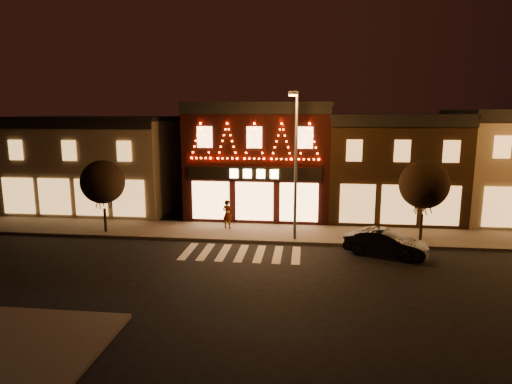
# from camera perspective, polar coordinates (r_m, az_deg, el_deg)

# --- Properties ---
(ground) EXTENTS (120.00, 120.00, 0.00)m
(ground) POSITION_cam_1_polar(r_m,az_deg,el_deg) (20.49, -3.62, -11.52)
(ground) COLOR black
(ground) RESTS_ON ground
(sidewalk_far) EXTENTS (44.00, 4.00, 0.15)m
(sidewalk_far) POSITION_cam_1_polar(r_m,az_deg,el_deg) (27.79, 3.41, -5.41)
(sidewalk_far) COLOR #47423D
(sidewalk_far) RESTS_ON ground
(building_left) EXTENTS (12.20, 8.28, 7.30)m
(building_left) POSITION_cam_1_polar(r_m,az_deg,el_deg) (36.81, -19.99, 3.59)
(building_left) COLOR #685F4A
(building_left) RESTS_ON ground
(building_pulp) EXTENTS (10.20, 8.34, 8.30)m
(building_pulp) POSITION_cam_1_polar(r_m,az_deg,el_deg) (33.04, 0.61, 4.38)
(building_pulp) COLOR black
(building_pulp) RESTS_ON ground
(building_right_a) EXTENTS (9.20, 8.28, 7.50)m
(building_right_a) POSITION_cam_1_polar(r_m,az_deg,el_deg) (33.46, 17.04, 3.31)
(building_right_a) COLOR #382513
(building_right_a) RESTS_ON ground
(streetlamp_mid) EXTENTS (0.57, 1.98, 8.64)m
(streetlamp_mid) POSITION_cam_1_polar(r_m,az_deg,el_deg) (25.16, 5.18, 4.85)
(streetlamp_mid) COLOR #59595E
(streetlamp_mid) RESTS_ON sidewalk_far
(tree_left) EXTENTS (2.73, 2.73, 4.56)m
(tree_left) POSITION_cam_1_polar(r_m,az_deg,el_deg) (28.85, -19.40, 1.24)
(tree_left) COLOR black
(tree_left) RESTS_ON sidewalk_far
(tree_right) EXTENTS (2.85, 2.85, 4.76)m
(tree_right) POSITION_cam_1_polar(r_m,az_deg,el_deg) (27.21, 21.12, 0.92)
(tree_right) COLOR black
(tree_right) RESTS_ON sidewalk_far
(dark_sedan) EXTENTS (4.54, 2.97, 1.41)m
(dark_sedan) POSITION_cam_1_polar(r_m,az_deg,el_deg) (24.56, 16.57, -6.44)
(dark_sedan) COLOR black
(dark_sedan) RESTS_ON ground
(pedestrian) EXTENTS (0.81, 0.68, 1.89)m
(pedestrian) POSITION_cam_1_polar(r_m,az_deg,el_deg) (28.51, -3.77, -2.89)
(pedestrian) COLOR gray
(pedestrian) RESTS_ON sidewalk_far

